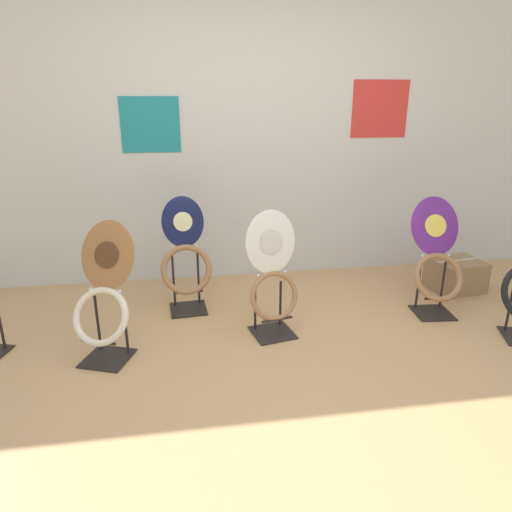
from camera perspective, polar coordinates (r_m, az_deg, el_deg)
The scene contains 7 objects.
ground_plane at distance 2.63m, azimuth 5.17°, elevation -18.07°, with size 14.00×14.00×0.00m, color tan.
wall_back at distance 4.08m, azimuth -1.25°, elevation 15.18°, with size 8.00×0.07×2.60m.
toilet_seat_display_woodgrain at distance 3.00m, azimuth -18.46°, elevation -4.88°, with size 0.47×0.46×0.87m.
toilet_seat_display_purple_note at distance 3.71m, azimuth 21.63°, elevation -0.42°, with size 0.41×0.42×0.88m.
toilet_seat_display_white_plain at distance 3.13m, azimuth 2.08°, elevation -2.92°, with size 0.38×0.33×0.89m.
toilet_seat_display_navy_moon at distance 3.53m, azimuth -8.78°, elevation -0.62°, with size 0.40×0.34×0.88m.
storage_box at distance 4.32m, azimuth 23.67°, elevation -2.16°, with size 0.44×0.40×0.27m.
Camera 1 is at (-0.55, -2.02, 1.60)m, focal length 32.00 mm.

